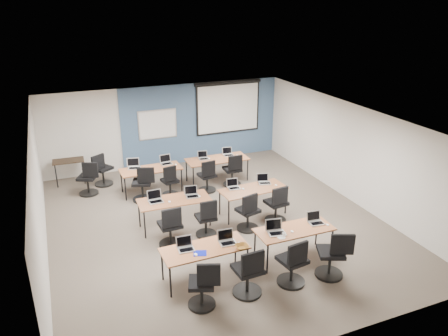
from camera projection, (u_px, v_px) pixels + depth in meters
name	position (u px, v px, depth m)	size (l,w,h in m)	color
floor	(216.00, 222.00, 11.09)	(8.00, 9.00, 0.02)	#6B6354
ceiling	(215.00, 120.00, 10.10)	(8.00, 9.00, 0.02)	white
wall_back	(166.00, 126.00, 14.47)	(8.00, 0.04, 2.70)	beige
wall_front	(321.00, 276.00, 6.73)	(8.00, 0.04, 2.70)	beige
wall_left	(38.00, 201.00, 9.18)	(0.04, 9.00, 2.70)	beige
wall_right	(350.00, 152.00, 12.01)	(0.04, 9.00, 2.70)	beige
blue_accent_panel	(202.00, 122.00, 14.88)	(5.50, 0.04, 2.70)	#3D5977
whiteboard	(158.00, 124.00, 14.26)	(1.28, 0.03, 0.98)	silver
projector_screen	(228.00, 105.00, 14.97)	(2.40, 0.10, 1.82)	black
training_table_front_left	(205.00, 250.00, 8.64)	(1.72, 0.72, 0.73)	#9A623E
training_table_front_right	(294.00, 231.00, 9.34)	(1.69, 0.71, 0.73)	brown
training_table_mid_left	(174.00, 201.00, 10.68)	(1.76, 0.73, 0.73)	olive
training_table_mid_right	(253.00, 190.00, 11.29)	(1.74, 0.73, 0.73)	brown
training_table_back_left	(151.00, 170.00, 12.59)	(1.75, 0.73, 0.73)	#A26C42
training_table_back_right	(217.00, 160.00, 13.35)	(1.89, 0.79, 0.73)	olive
laptop_0	(185.00, 246.00, 8.56)	(0.32, 0.27, 0.24)	silver
mouse_0	(196.00, 254.00, 8.38)	(0.06, 0.10, 0.03)	white
task_chair_0	(203.00, 288.00, 7.94)	(0.54, 0.52, 1.00)	black
laptop_1	(227.00, 240.00, 8.79)	(0.33, 0.28, 0.25)	#AEAFB1
mouse_1	(239.00, 243.00, 8.75)	(0.06, 0.10, 0.03)	white
task_chair_1	(249.00, 275.00, 8.26)	(0.58, 0.58, 1.05)	black
laptop_2	(276.00, 230.00, 9.15)	(0.36, 0.31, 0.27)	#B5B5B9
mouse_2	(292.00, 231.00, 9.20)	(0.06, 0.09, 0.03)	white
task_chair_2	(293.00, 266.00, 8.56)	(0.57, 0.57, 1.04)	black
laptop_3	(315.00, 220.00, 9.55)	(0.32, 0.27, 0.24)	silver
mouse_3	(328.00, 225.00, 9.46)	(0.06, 0.09, 0.03)	white
task_chair_3	(333.00, 258.00, 8.81)	(0.61, 0.58, 1.05)	black
laptop_4	(155.00, 199.00, 10.55)	(0.35, 0.30, 0.26)	silver
mouse_4	(169.00, 202.00, 10.52)	(0.06, 0.10, 0.04)	white
task_chair_4	(171.00, 229.00, 9.90)	(0.55, 0.55, 1.03)	black
laptop_5	(192.00, 194.00, 10.82)	(0.32, 0.27, 0.25)	#A2A2AC
mouse_5	(199.00, 196.00, 10.80)	(0.06, 0.10, 0.04)	white
task_chair_5	(207.00, 221.00, 10.33)	(0.50, 0.50, 0.98)	black
laptop_6	(233.00, 186.00, 11.29)	(0.31, 0.26, 0.23)	silver
mouse_6	(243.00, 189.00, 11.23)	(0.06, 0.10, 0.04)	white
task_chair_6	(248.00, 215.00, 10.59)	(0.54, 0.54, 1.02)	black
laptop_7	(264.00, 181.00, 11.59)	(0.32, 0.27, 0.24)	#B2B2BE
mouse_7	(276.00, 185.00, 11.45)	(0.06, 0.09, 0.03)	white
task_chair_7	(277.00, 207.00, 10.96)	(0.55, 0.55, 1.03)	black
laptop_8	(134.00, 166.00, 12.61)	(0.36, 0.31, 0.27)	#ABACB0
mouse_8	(146.00, 169.00, 12.51)	(0.06, 0.10, 0.03)	white
task_chair_8	(143.00, 186.00, 12.12)	(0.60, 0.58, 1.05)	black
laptop_9	(166.00, 161.00, 12.93)	(0.34, 0.29, 0.26)	silver
mouse_9	(176.00, 164.00, 12.85)	(0.06, 0.09, 0.03)	white
task_chair_9	(170.00, 183.00, 12.43)	(0.47, 0.47, 0.96)	black
laptop_10	(203.00, 157.00, 13.31)	(0.30, 0.26, 0.23)	#B6B6B6
mouse_10	(209.00, 158.00, 13.32)	(0.06, 0.10, 0.04)	white
task_chair_10	(207.00, 179.00, 12.70)	(0.52, 0.52, 1.00)	black
laptop_11	(228.00, 153.00, 13.61)	(0.31, 0.26, 0.24)	silver
mouse_11	(237.00, 155.00, 13.58)	(0.06, 0.10, 0.03)	white
task_chair_11	(233.00, 173.00, 13.10)	(0.54, 0.54, 1.02)	black
blue_mousepad	(200.00, 253.00, 8.43)	(0.25, 0.21, 0.01)	#0711A3
snack_bowl	(242.00, 247.00, 8.59)	(0.32, 0.32, 0.08)	#995F36
snack_plate	(281.00, 237.00, 8.99)	(0.17, 0.17, 0.01)	white
coffee_cup	(284.00, 235.00, 9.02)	(0.06, 0.06, 0.06)	silver
utility_table	(69.00, 163.00, 13.19)	(0.91, 0.51, 0.75)	#322013
spare_chair_a	(102.00, 172.00, 13.13)	(0.62, 0.55, 1.03)	black
spare_chair_b	(88.00, 181.00, 12.51)	(0.59, 0.55, 1.03)	black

